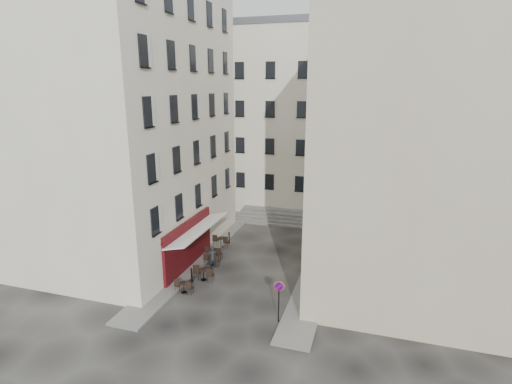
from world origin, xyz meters
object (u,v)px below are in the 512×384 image
at_px(no_parking_sign, 279,294).
at_px(pedestrian, 212,257).
at_px(bistro_table_b, 204,273).
at_px(bistro_table_a, 184,286).

relative_size(no_parking_sign, pedestrian, 1.48).
bearing_deg(bistro_table_b, no_parking_sign, -28.76).
bearing_deg(pedestrian, no_parking_sign, 100.75).
xyz_separation_m(no_parking_sign, pedestrian, (-6.15, 5.22, -0.90)).
height_order(bistro_table_a, pedestrian, pedestrian).
relative_size(no_parking_sign, bistro_table_a, 1.98).
relative_size(bistro_table_b, pedestrian, 0.87).
distance_m(no_parking_sign, bistro_table_b, 6.89).
distance_m(no_parking_sign, pedestrian, 8.11).
distance_m(bistro_table_a, bistro_table_b, 1.97).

